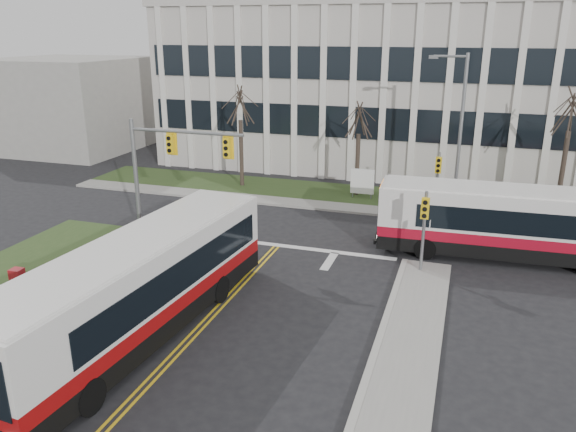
# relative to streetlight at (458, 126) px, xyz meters

# --- Properties ---
(ground) EXTENTS (120.00, 120.00, 0.00)m
(ground) POSITION_rel_streetlight_xyz_m (-8.03, -16.20, -5.19)
(ground) COLOR black
(ground) RESTS_ON ground
(sidewalk_cross) EXTENTS (44.00, 1.60, 0.14)m
(sidewalk_cross) POSITION_rel_streetlight_xyz_m (-3.03, -1.00, -5.12)
(sidewalk_cross) COLOR #9E9B93
(sidewalk_cross) RESTS_ON ground
(building_lawn) EXTENTS (44.00, 5.00, 0.12)m
(building_lawn) POSITION_rel_streetlight_xyz_m (-3.03, 1.80, -5.13)
(building_lawn) COLOR #2D441D
(building_lawn) RESTS_ON ground
(office_building) EXTENTS (40.00, 16.00, 12.00)m
(office_building) POSITION_rel_streetlight_xyz_m (-3.03, 13.80, 0.81)
(office_building) COLOR #BAB3AB
(office_building) RESTS_ON ground
(building_annex) EXTENTS (12.00, 12.00, 8.00)m
(building_annex) POSITION_rel_streetlight_xyz_m (-34.03, 9.80, -1.19)
(building_annex) COLOR #9E9B93
(building_annex) RESTS_ON ground
(mast_arm_signal) EXTENTS (6.11, 0.38, 6.20)m
(mast_arm_signal) POSITION_rel_streetlight_xyz_m (-13.65, -9.04, -0.94)
(mast_arm_signal) COLOR slate
(mast_arm_signal) RESTS_ON ground
(signal_pole_near) EXTENTS (0.34, 0.39, 3.80)m
(signal_pole_near) POSITION_rel_streetlight_xyz_m (-0.83, -9.30, -2.69)
(signal_pole_near) COLOR slate
(signal_pole_near) RESTS_ON ground
(signal_pole_far) EXTENTS (0.34, 0.39, 3.80)m
(signal_pole_far) POSITION_rel_streetlight_xyz_m (-0.83, -0.80, -2.69)
(signal_pole_far) COLOR slate
(signal_pole_far) RESTS_ON ground
(streetlight) EXTENTS (2.15, 0.25, 9.20)m
(streetlight) POSITION_rel_streetlight_xyz_m (0.00, 0.00, 0.00)
(streetlight) COLOR slate
(streetlight) RESTS_ON ground
(directory_sign) EXTENTS (1.50, 0.12, 2.00)m
(directory_sign) POSITION_rel_streetlight_xyz_m (-5.53, 1.30, -4.02)
(directory_sign) COLOR slate
(directory_sign) RESTS_ON ground
(tree_left) EXTENTS (1.80, 1.80, 7.70)m
(tree_left) POSITION_rel_streetlight_xyz_m (-14.03, 1.80, 0.32)
(tree_left) COLOR #42352B
(tree_left) RESTS_ON ground
(tree_mid) EXTENTS (1.80, 1.80, 6.82)m
(tree_mid) POSITION_rel_streetlight_xyz_m (-6.03, 2.00, -0.31)
(tree_mid) COLOR #42352B
(tree_mid) RESTS_ON ground
(tree_right) EXTENTS (1.80, 1.80, 8.25)m
(tree_right) POSITION_rel_streetlight_xyz_m (5.97, 1.80, 0.71)
(tree_right) COLOR #42352B
(tree_right) RESTS_ON ground
(bus_main) EXTENTS (3.92, 13.38, 3.52)m
(bus_main) POSITION_rel_streetlight_xyz_m (-9.78, -17.76, -3.44)
(bus_main) COLOR silver
(bus_main) RESTS_ON ground
(bus_cross) EXTENTS (12.59, 3.27, 3.33)m
(bus_cross) POSITION_rel_streetlight_xyz_m (3.09, -6.09, -3.53)
(bus_cross) COLOR silver
(bus_cross) RESTS_ON ground
(newspaper_box_red) EXTENTS (0.52, 0.47, 0.95)m
(newspaper_box_red) POSITION_rel_streetlight_xyz_m (-16.69, -16.21, -4.72)
(newspaper_box_red) COLOR maroon
(newspaper_box_red) RESTS_ON ground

